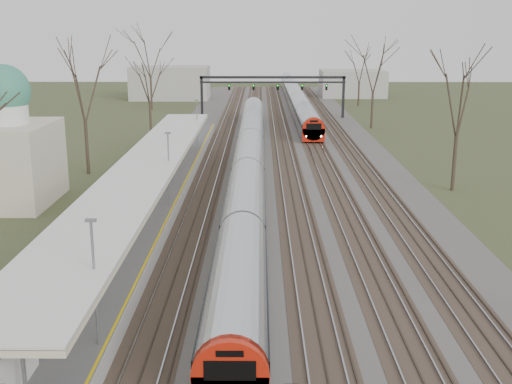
% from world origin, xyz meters
% --- Properties ---
extents(track_bed, '(24.00, 160.00, 0.22)m').
position_xyz_m(track_bed, '(0.26, 55.00, 0.06)').
color(track_bed, '#474442').
rests_on(track_bed, ground).
extents(platform, '(3.50, 69.00, 1.00)m').
position_xyz_m(platform, '(-9.05, 37.50, 0.50)').
color(platform, '#9E9B93').
rests_on(platform, ground).
extents(canopy, '(4.10, 50.00, 3.11)m').
position_xyz_m(canopy, '(-9.05, 32.99, 3.93)').
color(canopy, slate).
rests_on(canopy, platform).
extents(signal_gantry, '(21.00, 0.59, 6.08)m').
position_xyz_m(signal_gantry, '(0.29, 84.99, 4.91)').
color(signal_gantry, black).
rests_on(signal_gantry, ground).
extents(tree_west_far, '(5.50, 5.50, 11.33)m').
position_xyz_m(tree_west_far, '(-17.00, 48.00, 8.02)').
color(tree_west_far, '#2D231C').
rests_on(tree_west_far, ground).
extents(tree_east_far, '(5.00, 5.00, 10.30)m').
position_xyz_m(tree_east_far, '(14.00, 42.00, 7.29)').
color(tree_east_far, '#2D231C').
rests_on(tree_east_far, ground).
extents(train_near, '(2.62, 75.21, 3.05)m').
position_xyz_m(train_near, '(-2.50, 47.74, 1.48)').
color(train_near, '#B7BAC2').
rests_on(train_near, ground).
extents(train_far, '(2.62, 75.21, 3.05)m').
position_xyz_m(train_far, '(4.50, 100.60, 1.48)').
color(train_far, '#B7BAC2').
rests_on(train_far, ground).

